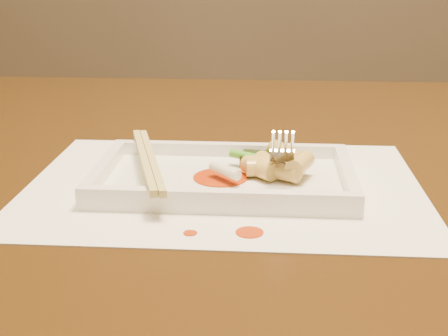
# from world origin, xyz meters

# --- Properties ---
(table) EXTENTS (1.40, 0.90, 0.75)m
(table) POSITION_xyz_m (0.00, 0.00, 0.65)
(table) COLOR black
(table) RESTS_ON ground
(placemat) EXTENTS (0.40, 0.30, 0.00)m
(placemat) POSITION_xyz_m (-0.01, -0.13, 0.75)
(placemat) COLOR white
(placemat) RESTS_ON table
(sauce_splatter_a) EXTENTS (0.02, 0.02, 0.00)m
(sauce_splatter_a) POSITION_xyz_m (0.02, -0.24, 0.75)
(sauce_splatter_a) COLOR #B12E05
(sauce_splatter_a) RESTS_ON placemat
(sauce_splatter_b) EXTENTS (0.01, 0.01, 0.00)m
(sauce_splatter_b) POSITION_xyz_m (-0.03, -0.25, 0.75)
(sauce_splatter_b) COLOR #B12E05
(sauce_splatter_b) RESTS_ON placemat
(plate_base) EXTENTS (0.26, 0.16, 0.01)m
(plate_base) POSITION_xyz_m (-0.01, -0.13, 0.76)
(plate_base) COLOR white
(plate_base) RESTS_ON placemat
(plate_rim_far) EXTENTS (0.26, 0.01, 0.01)m
(plate_rim_far) POSITION_xyz_m (-0.01, -0.05, 0.77)
(plate_rim_far) COLOR white
(plate_rim_far) RESTS_ON plate_base
(plate_rim_near) EXTENTS (0.26, 0.01, 0.01)m
(plate_rim_near) POSITION_xyz_m (-0.01, -0.20, 0.77)
(plate_rim_near) COLOR white
(plate_rim_near) RESTS_ON plate_base
(plate_rim_left) EXTENTS (0.01, 0.14, 0.01)m
(plate_rim_left) POSITION_xyz_m (-0.14, -0.13, 0.77)
(plate_rim_left) COLOR white
(plate_rim_left) RESTS_ON plate_base
(plate_rim_right) EXTENTS (0.01, 0.14, 0.01)m
(plate_rim_right) POSITION_xyz_m (0.11, -0.13, 0.77)
(plate_rim_right) COLOR white
(plate_rim_right) RESTS_ON plate_base
(veg_piece) EXTENTS (0.04, 0.03, 0.01)m
(veg_piece) POSITION_xyz_m (0.02, -0.09, 0.77)
(veg_piece) COLOR black
(veg_piece) RESTS_ON plate_base
(scallion_white) EXTENTS (0.03, 0.04, 0.01)m
(scallion_white) POSITION_xyz_m (-0.01, -0.14, 0.77)
(scallion_white) COLOR #EAEACC
(scallion_white) RESTS_ON plate_base
(scallion_green) EXTENTS (0.08, 0.05, 0.01)m
(scallion_green) POSITION_xyz_m (0.03, -0.11, 0.77)
(scallion_green) COLOR #369518
(scallion_green) RESTS_ON plate_base
(chopstick_a) EXTENTS (0.06, 0.20, 0.01)m
(chopstick_a) POSITION_xyz_m (-0.10, -0.13, 0.78)
(chopstick_a) COLOR tan
(chopstick_a) RESTS_ON plate_rim_near
(chopstick_b) EXTENTS (0.06, 0.20, 0.01)m
(chopstick_b) POSITION_xyz_m (-0.09, -0.13, 0.78)
(chopstick_b) COLOR tan
(chopstick_b) RESTS_ON plate_rim_near
(fork) EXTENTS (0.09, 0.10, 0.14)m
(fork) POSITION_xyz_m (0.06, -0.11, 0.83)
(fork) COLOR silver
(fork) RESTS_ON plate_base
(sauce_blob_0) EXTENTS (0.06, 0.06, 0.00)m
(sauce_blob_0) POSITION_xyz_m (-0.02, -0.13, 0.76)
(sauce_blob_0) COLOR #B12E05
(sauce_blob_0) RESTS_ON plate_base
(rice_cake_0) EXTENTS (0.05, 0.04, 0.02)m
(rice_cake_0) POSITION_xyz_m (0.04, -0.13, 0.77)
(rice_cake_0) COLOR #D4BF62
(rice_cake_0) RESTS_ON plate_base
(rice_cake_1) EXTENTS (0.04, 0.04, 0.02)m
(rice_cake_1) POSITION_xyz_m (0.02, -0.12, 0.77)
(rice_cake_1) COLOR #D4BF62
(rice_cake_1) RESTS_ON plate_base
(rice_cake_2) EXTENTS (0.04, 0.05, 0.02)m
(rice_cake_2) POSITION_xyz_m (0.05, -0.10, 0.78)
(rice_cake_2) COLOR #D4BF62
(rice_cake_2) RESTS_ON plate_base
(rice_cake_3) EXTENTS (0.05, 0.02, 0.02)m
(rice_cake_3) POSITION_xyz_m (0.03, -0.12, 0.77)
(rice_cake_3) COLOR #D4BF62
(rice_cake_3) RESTS_ON plate_base
(rice_cake_4) EXTENTS (0.03, 0.04, 0.02)m
(rice_cake_4) POSITION_xyz_m (0.03, -0.11, 0.77)
(rice_cake_4) COLOR #D4BF62
(rice_cake_4) RESTS_ON plate_base
(rice_cake_5) EXTENTS (0.03, 0.04, 0.02)m
(rice_cake_5) POSITION_xyz_m (0.06, -0.13, 0.78)
(rice_cake_5) COLOR #D4BF62
(rice_cake_5) RESTS_ON plate_base
(rice_cake_6) EXTENTS (0.04, 0.02, 0.02)m
(rice_cake_6) POSITION_xyz_m (0.03, -0.12, 0.77)
(rice_cake_6) COLOR #D4BF62
(rice_cake_6) RESTS_ON plate_base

